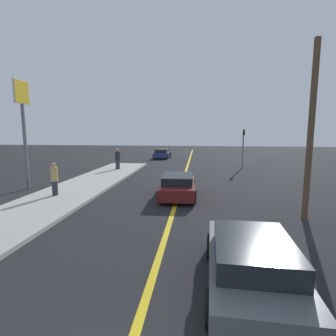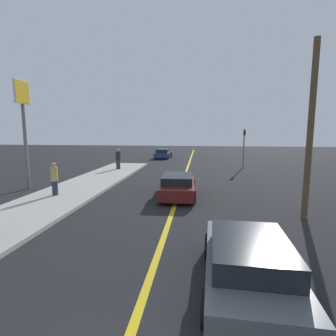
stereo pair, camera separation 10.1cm
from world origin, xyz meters
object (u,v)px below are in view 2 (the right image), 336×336
(roadside_sign, at_px, (23,113))
(utility_pole, at_px, (310,132))
(car_near_right_lane, at_px, (248,264))
(traffic_light, at_px, (244,144))
(car_ahead_center, at_px, (178,185))
(pedestrian_far_standing, at_px, (118,159))
(pedestrian_mid_group, at_px, (54,179))
(car_far_distant, at_px, (163,154))

(roadside_sign, height_order, utility_pole, utility_pole)
(car_near_right_lane, distance_m, traffic_light, 20.04)
(car_ahead_center, bearing_deg, pedestrian_far_standing, 122.93)
(car_near_right_lane, relative_size, roadside_sign, 0.66)
(pedestrian_far_standing, height_order, utility_pole, utility_pole)
(pedestrian_mid_group, height_order, pedestrian_far_standing, pedestrian_far_standing)
(car_near_right_lane, height_order, car_ahead_center, car_near_right_lane)
(pedestrian_mid_group, relative_size, roadside_sign, 0.27)
(car_far_distant, xyz_separation_m, traffic_light, (8.87, -8.44, 1.70))
(car_near_right_lane, xyz_separation_m, pedestrian_far_standing, (-8.35, 16.90, 0.44))
(car_near_right_lane, height_order, pedestrian_far_standing, pedestrian_far_standing)
(pedestrian_mid_group, bearing_deg, car_far_distant, 82.24)
(car_far_distant, distance_m, utility_pole, 24.80)
(car_far_distant, relative_size, pedestrian_mid_group, 2.43)
(car_ahead_center, distance_m, pedestrian_far_standing, 10.53)
(pedestrian_far_standing, bearing_deg, traffic_light, 14.08)
(car_near_right_lane, height_order, traffic_light, traffic_light)
(roadside_sign, xyz_separation_m, utility_pole, (14.71, -3.75, -1.09))
(traffic_light, bearing_deg, car_ahead_center, -114.76)
(utility_pole, bearing_deg, roadside_sign, 165.69)
(car_far_distant, xyz_separation_m, utility_pole, (9.03, -22.91, 2.92))
(car_near_right_lane, bearing_deg, car_ahead_center, 107.81)
(utility_pole, bearing_deg, pedestrian_far_standing, 134.71)
(car_ahead_center, xyz_separation_m, traffic_light, (5.27, 11.44, 1.69))
(car_far_distant, distance_m, roadside_sign, 20.38)
(car_far_distant, xyz_separation_m, roadside_sign, (-5.68, -19.16, 4.01))
(car_near_right_lane, relative_size, traffic_light, 1.17)
(pedestrian_far_standing, bearing_deg, car_near_right_lane, -63.72)
(car_far_distant, bearing_deg, car_near_right_lane, -75.98)
(car_near_right_lane, relative_size, car_ahead_center, 0.98)
(pedestrian_mid_group, xyz_separation_m, pedestrian_far_standing, (0.39, 9.72, 0.03))
(car_ahead_center, bearing_deg, car_near_right_lane, -76.97)
(car_far_distant, relative_size, roadside_sign, 0.65)
(traffic_light, bearing_deg, pedestrian_mid_group, -133.02)
(car_ahead_center, relative_size, traffic_light, 1.19)
(car_near_right_lane, distance_m, utility_pole, 6.79)
(car_ahead_center, distance_m, pedestrian_mid_group, 6.57)
(utility_pole, bearing_deg, traffic_light, 90.66)
(car_ahead_center, relative_size, roadside_sign, 0.68)
(car_near_right_lane, bearing_deg, pedestrian_far_standing, 118.76)
(car_far_distant, distance_m, traffic_light, 12.36)
(pedestrian_far_standing, bearing_deg, car_far_distant, 77.62)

